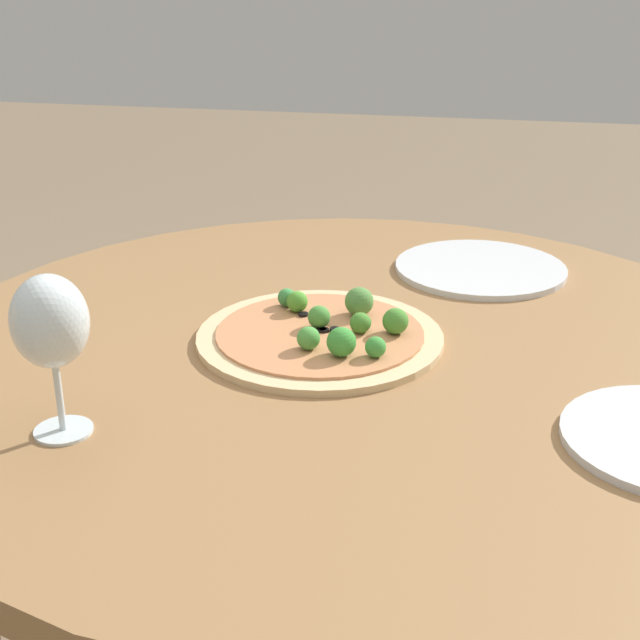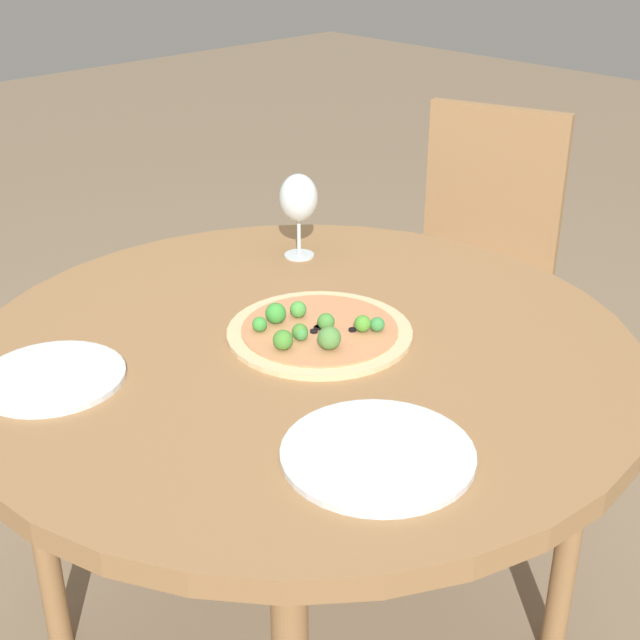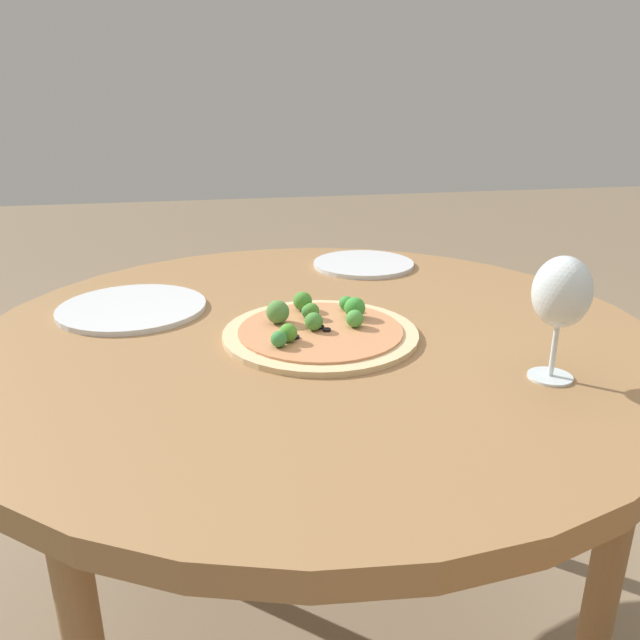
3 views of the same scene
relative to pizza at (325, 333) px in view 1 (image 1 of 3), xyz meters
name	(u,v)px [view 1 (image 1 of 3)]	position (x,y,z in m)	size (l,w,h in m)	color
dining_table	(350,384)	(-0.04, 0.00, -0.07)	(1.20, 1.20, 0.74)	olive
pizza	(325,333)	(0.00, 0.00, 0.00)	(0.33, 0.33, 0.05)	#DBBC89
wine_glass	(50,325)	(0.23, 0.30, 0.12)	(0.08, 0.08, 0.18)	silver
plate_far	(480,268)	(-0.20, -0.33, -0.01)	(0.28, 0.28, 0.01)	silver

